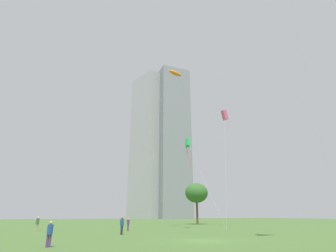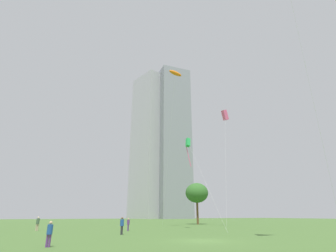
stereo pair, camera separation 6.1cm
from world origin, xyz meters
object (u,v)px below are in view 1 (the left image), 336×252
object	(u,v)px
person_standing_0	(128,223)
kite_flying_2	(188,144)
kite_flying_0	(225,115)
kite_flying_3	(175,73)
person_standing_4	(50,232)
park_tree_0	(196,193)
person_standing_3	(37,223)
person_standing_2	(122,224)
distant_highrise_1	(148,142)
distant_highrise_0	(172,140)

from	to	relation	value
person_standing_0	kite_flying_2	world-z (taller)	kite_flying_2
kite_flying_0	kite_flying_3	xyz separation A→B (m)	(-11.03, -0.97, 5.98)
person_standing_4	park_tree_0	bearing A→B (deg)	56.60
person_standing_4	person_standing_3	bearing A→B (deg)	102.38
person_standing_0	person_standing_2	world-z (taller)	person_standing_2
person_standing_0	distant_highrise_1	xyz separation A→B (m)	(43.22, 113.80, 44.27)
person_standing_2	person_standing_3	size ratio (longest dim) A/B	1.00
park_tree_0	distant_highrise_0	xyz separation A→B (m)	(35.39, 88.12, 39.79)
kite_flying_3	distant_highrise_0	size ratio (longest dim) A/B	0.29
person_standing_3	kite_flying_3	size ratio (longest dim) A/B	0.06
person_standing_3	distant_highrise_1	size ratio (longest dim) A/B	0.02
park_tree_0	distant_highrise_0	size ratio (longest dim) A/B	0.10
person_standing_2	distant_highrise_0	distance (m)	134.31
kite_flying_2	park_tree_0	world-z (taller)	kite_flying_2
distant_highrise_1	kite_flying_0	bearing A→B (deg)	-118.40
person_standing_2	distant_highrise_1	distance (m)	135.84
kite_flying_3	distant_highrise_1	xyz separation A→B (m)	(35.10, 111.41, 19.05)
person_standing_4	distant_highrise_0	world-z (taller)	distant_highrise_0
kite_flying_3	person_standing_0	bearing A→B (deg)	-163.60
kite_flying_2	kite_flying_3	bearing A→B (deg)	115.27
person_standing_0	kite_flying_3	xyz separation A→B (m)	(8.13, 2.39, 25.22)
park_tree_0	distant_highrise_1	xyz separation A→B (m)	(22.57, 96.14, 38.53)
distant_highrise_0	person_standing_4	bearing A→B (deg)	-116.38
kite_flying_0	kite_flying_2	distance (m)	12.92
person_standing_4	distant_highrise_0	xyz separation A→B (m)	(65.53, 121.02, 45.53)
person_standing_0	distant_highrise_0	size ratio (longest dim) A/B	0.02
person_standing_2	park_tree_0	distance (m)	33.74
distant_highrise_0	kite_flying_2	bearing A→B (deg)	-111.88
person_standing_2	park_tree_0	xyz separation A→B (m)	(23.12, 23.92, 5.64)
person_standing_4	kite_flying_3	xyz separation A→B (m)	(17.61, 17.63, 25.23)
person_standing_3	distant_highrise_0	bearing A→B (deg)	53.53
kite_flying_3	distant_highrise_0	world-z (taller)	distant_highrise_0
person_standing_2	person_standing_4	distance (m)	11.40
person_standing_2	person_standing_4	xyz separation A→B (m)	(-7.03, -8.98, -0.10)
kite_flying_2	kite_flying_0	bearing A→B (deg)	17.64
distant_highrise_1	person_standing_4	bearing A→B (deg)	-128.32
person_standing_2	kite_flying_3	xyz separation A→B (m)	(10.59, 8.65, 25.12)
person_standing_3	kite_flying_0	xyz separation A→B (m)	(29.82, -1.84, 19.14)
kite_flying_0	distant_highrise_1	size ratio (longest dim) A/B	0.24
person_standing_2	kite_flying_3	distance (m)	28.60
kite_flying_0	distant_highrise_0	world-z (taller)	distant_highrise_0
person_standing_3	person_standing_4	size ratio (longest dim) A/B	1.12
person_standing_3	distant_highrise_0	distance (m)	128.95
park_tree_0	person_standing_3	bearing A→B (deg)	-158.32
kite_flying_3	distant_highrise_0	distance (m)	115.75
person_standing_4	kite_flying_3	distance (m)	35.46
kite_flying_0	distant_highrise_1	distance (m)	115.77
park_tree_0	distant_highrise_0	world-z (taller)	distant_highrise_0
kite_flying_0	kite_flying_3	distance (m)	12.59
person_standing_0	kite_flying_0	xyz separation A→B (m)	(19.16, 3.36, 19.24)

